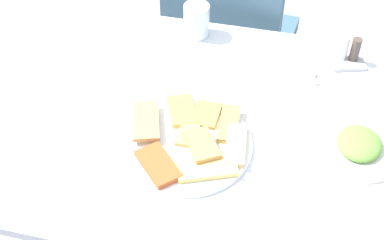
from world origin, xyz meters
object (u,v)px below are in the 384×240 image
dining_table (195,138)px  spoon (288,64)px  dining_chair (228,34)px  paper_napkin (287,69)px  pide_platter (190,142)px  fork (286,72)px  drinking_glass (197,21)px  condiment_caddy (348,55)px  salad_plate_greens (359,146)px

dining_table → spoon: (0.20, 0.26, 0.08)m
dining_chair → paper_napkin: dining_chair is taller
dining_chair → pide_platter: size_ratio=2.84×
paper_napkin → spoon: spoon is taller
pide_platter → paper_napkin: 0.39m
dining_chair → pide_platter: (0.03, -0.72, 0.19)m
pide_platter → fork: 0.38m
pide_platter → paper_napkin: bearing=60.2°
dining_chair → paper_napkin: 0.48m
drinking_glass → fork: 0.31m
pide_platter → condiment_caddy: 0.55m
paper_napkin → fork: 0.02m
dining_chair → paper_napkin: bearing=-58.7°
drinking_glass → spoon: size_ratio=0.57×
salad_plate_greens → drinking_glass: (-0.48, 0.36, 0.04)m
spoon → pide_platter: bearing=-97.9°
condiment_caddy → fork: bearing=-150.3°
fork → condiment_caddy: (0.16, 0.09, 0.02)m
pide_platter → spoon: pide_platter is taller
dining_table → fork: 0.32m
salad_plate_greens → fork: bearing=128.9°
drinking_glass → fork: drinking_glass is taller
drinking_glass → paper_napkin: 0.30m
salad_plate_greens → paper_napkin: 0.33m
salad_plate_greens → paper_napkin: bearing=127.0°
dining_table → pide_platter: 0.13m
dining_table → paper_napkin: bearing=50.3°
drinking_glass → paper_napkin: drinking_glass is taller
salad_plate_greens → condiment_caddy: (-0.04, 0.33, 0.01)m
pide_platter → drinking_glass: size_ratio=3.25×
drinking_glass → spoon: bearing=-16.7°
pide_platter → spoon: (0.20, 0.36, -0.01)m
dining_chair → fork: dining_chair is taller
fork → drinking_glass: bearing=174.5°
drinking_glass → spoon: drinking_glass is taller
dining_table → spoon: 0.34m
fork → dining_table: bearing=-114.1°
condiment_caddy → dining_chair: bearing=141.8°
dining_chair → fork: bearing=-59.9°
dining_chair → paper_napkin: (0.23, -0.38, 0.18)m
paper_napkin → fork: size_ratio=0.80×
drinking_glass → condiment_caddy: size_ratio=0.89×
drinking_glass → fork: (0.28, -0.12, -0.04)m
paper_napkin → spoon: bearing=90.0°
salad_plate_greens → paper_napkin: size_ratio=1.42×
dining_table → dining_chair: size_ratio=1.30×
salad_plate_greens → fork: salad_plate_greens is taller
salad_plate_greens → drinking_glass: 0.60m
paper_napkin → condiment_caddy: condiment_caddy is taller
salad_plate_greens → spoon: size_ratio=1.22×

